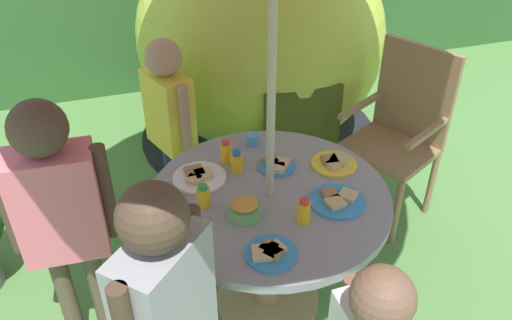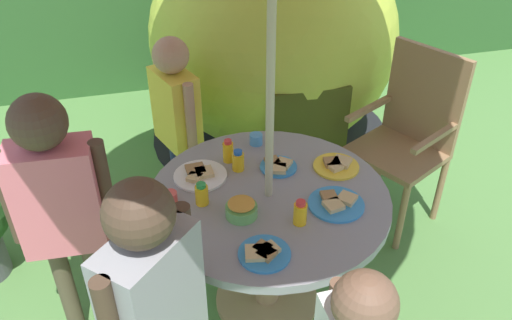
{
  "view_description": "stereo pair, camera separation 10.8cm",
  "coord_description": "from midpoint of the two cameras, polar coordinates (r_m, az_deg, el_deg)",
  "views": [
    {
      "loc": [
        -0.63,
        -1.78,
        2.21
      ],
      "look_at": [
        -0.03,
        0.1,
        0.85
      ],
      "focal_mm": 36.75,
      "sensor_mm": 36.0,
      "label": 1
    },
    {
      "loc": [
        -0.52,
        -1.81,
        2.21
      ],
      "look_at": [
        -0.03,
        0.1,
        0.85
      ],
      "focal_mm": 36.75,
      "sensor_mm": 36.0,
      "label": 2
    }
  ],
  "objects": [
    {
      "name": "child_in_pink_shirt",
      "position": [
        2.31,
        -19.46,
        -3.93
      ],
      "size": [
        0.45,
        0.22,
        1.32
      ],
      "rotation": [
        0.0,
        0.0,
        -0.05
      ],
      "color": "brown",
      "rests_on": "ground_plane"
    },
    {
      "name": "child_in_grey_shirt",
      "position": [
        1.83,
        -9.48,
        -14.46
      ],
      "size": [
        0.37,
        0.37,
        1.31
      ],
      "rotation": [
        0.0,
        0.0,
        0.79
      ],
      "color": "brown",
      "rests_on": "ground_plane"
    },
    {
      "name": "plate_near_right",
      "position": [
        2.56,
        3.67,
        -0.65
      ],
      "size": [
        0.18,
        0.18,
        0.03
      ],
      "color": "#338CD8",
      "rests_on": "garden_table"
    },
    {
      "name": "plate_front_edge",
      "position": [
        2.37,
        10.05,
        -4.65
      ],
      "size": [
        0.25,
        0.25,
        0.03
      ],
      "color": "#338CD8",
      "rests_on": "garden_table"
    },
    {
      "name": "snack_bowl",
      "position": [
        2.26,
        -0.22,
        -5.32
      ],
      "size": [
        0.14,
        0.14,
        0.08
      ],
      "color": "#66B259",
      "rests_on": "garden_table"
    },
    {
      "name": "plate_center_front",
      "position": [
        2.51,
        -4.92,
        -1.61
      ],
      "size": [
        0.26,
        0.26,
        0.03
      ],
      "color": "white",
      "rests_on": "garden_table"
    },
    {
      "name": "plate_far_right",
      "position": [
        2.6,
        9.93,
        -0.58
      ],
      "size": [
        0.22,
        0.22,
        0.03
      ],
      "color": "yellow",
      "rests_on": "garden_table"
    },
    {
      "name": "juice_bottle_mid_right",
      "position": [
        2.22,
        6.23,
        -5.78
      ],
      "size": [
        0.06,
        0.06,
        0.12
      ],
      "color": "yellow",
      "rests_on": "garden_table"
    },
    {
      "name": "cup_near",
      "position": [
        2.35,
        -8.0,
        -4.11
      ],
      "size": [
        0.06,
        0.06,
        0.06
      ],
      "primitive_type": "cylinder",
      "color": "#E04C47",
      "rests_on": "garden_table"
    },
    {
      "name": "cup_far",
      "position": [
        2.73,
        1.15,
        2.27
      ],
      "size": [
        0.07,
        0.07,
        0.06
      ],
      "primitive_type": "cylinder",
      "color": "#4C99D8",
      "rests_on": "garden_table"
    },
    {
      "name": "juice_bottle_center_back",
      "position": [
        2.58,
        -1.85,
        0.93
      ],
      "size": [
        0.05,
        0.05,
        0.12
      ],
      "color": "yellow",
      "rests_on": "garden_table"
    },
    {
      "name": "dome_tent",
      "position": [
        3.88,
        2.63,
        13.29
      ],
      "size": [
        1.89,
        1.89,
        1.62
      ],
      "rotation": [
        0.0,
        0.0,
        -0.01
      ],
      "color": "#B2C63F",
      "rests_on": "ground_plane"
    },
    {
      "name": "wooden_chair",
      "position": [
        3.24,
        17.25,
        3.13
      ],
      "size": [
        0.62,
        0.64,
        1.08
      ],
      "rotation": [
        0.0,
        0.0,
        -1.09
      ],
      "color": "#93704C",
      "rests_on": "ground_plane"
    },
    {
      "name": "juice_bottle_far_left",
      "position": [
        2.52,
        -0.73,
        -0.11
      ],
      "size": [
        0.06,
        0.06,
        0.11
      ],
      "color": "yellow",
      "rests_on": "garden_table"
    },
    {
      "name": "child_in_yellow_shirt",
      "position": [
        3.02,
        -7.7,
        5.51
      ],
      "size": [
        0.27,
        0.38,
        1.18
      ],
      "rotation": [
        0.0,
        0.0,
        -1.21
      ],
      "color": "navy",
      "rests_on": "ground_plane"
    },
    {
      "name": "juice_bottle_near_left",
      "position": [
        2.32,
        -4.6,
        -3.76
      ],
      "size": [
        0.06,
        0.06,
        0.11
      ],
      "color": "yellow",
      "rests_on": "garden_table"
    },
    {
      "name": "ground_plane",
      "position": [
        2.91,
        2.28,
        -15.15
      ],
      "size": [
        10.0,
        10.0,
        0.02
      ],
      "primitive_type": "cube",
      "color": "#548442"
    },
    {
      "name": "plate_mid_left",
      "position": [
        2.1,
        2.34,
        -10.07
      ],
      "size": [
        0.21,
        0.21,
        0.03
      ],
      "color": "#338CD8",
      "rests_on": "garden_table"
    },
    {
      "name": "garden_table",
      "position": [
        2.5,
        2.58,
        -6.6
      ],
      "size": [
        1.11,
        1.11,
        0.72
      ],
      "color": "tan",
      "rests_on": "ground_plane"
    }
  ]
}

